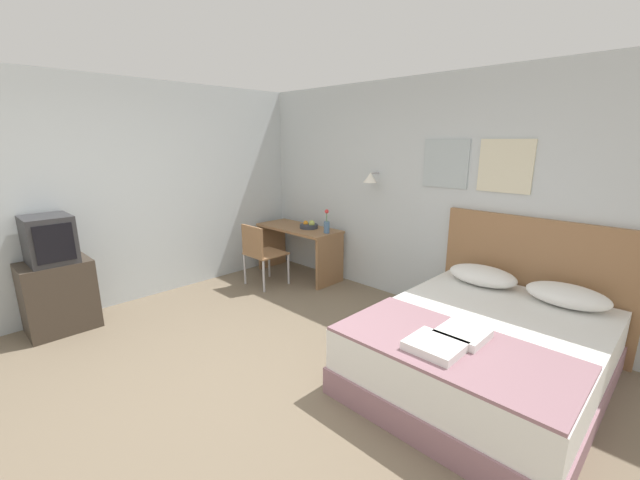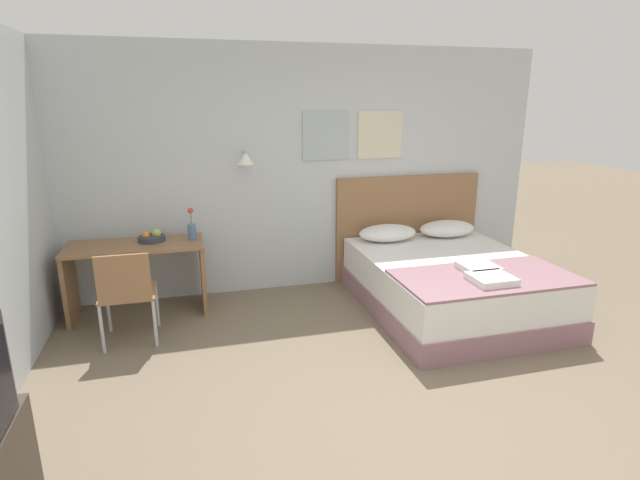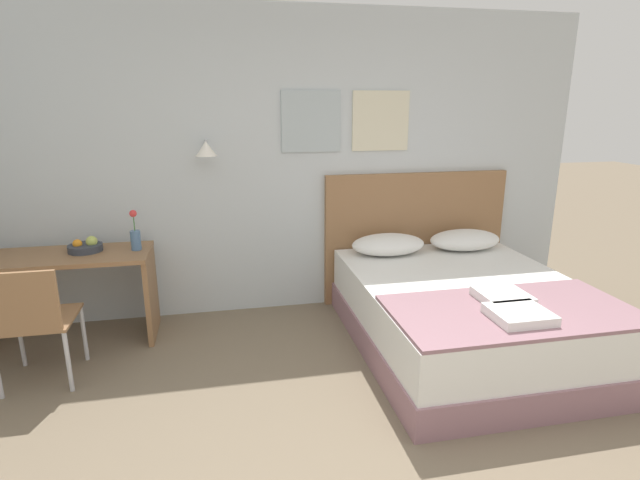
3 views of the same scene
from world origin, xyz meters
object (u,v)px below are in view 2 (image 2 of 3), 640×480
(bed, at_px, (450,285))
(flower_vase, at_px, (192,229))
(folded_towel_mid_bed, at_px, (491,279))
(throw_blanket, at_px, (487,277))
(headboard, at_px, (407,227))
(desk, at_px, (137,264))
(folded_towel_near_foot, at_px, (479,268))
(pillow_right, at_px, (447,229))
(fruit_bowl, at_px, (152,237))
(desk_chair, at_px, (126,290))
(pillow_left, at_px, (388,233))

(bed, xyz_separation_m, flower_vase, (-2.49, 0.76, 0.57))
(folded_towel_mid_bed, relative_size, flower_vase, 1.08)
(throw_blanket, distance_m, folded_towel_mid_bed, 0.16)
(folded_towel_mid_bed, bearing_deg, headboard, 88.37)
(headboard, distance_m, desk, 3.06)
(bed, height_order, headboard, headboard)
(headboard, bearing_deg, folded_towel_near_foot, -89.73)
(throw_blanket, bearing_deg, folded_towel_near_foot, 87.13)
(pillow_right, bearing_deg, fruit_bowl, 179.72)
(throw_blanket, height_order, fruit_bowl, fruit_bowl)
(desk_chair, bearing_deg, bed, -1.19)
(folded_towel_near_foot, height_order, desk_chair, desk_chair)
(fruit_bowl, distance_m, flower_vase, 0.40)
(flower_vase, bearing_deg, bed, -16.92)
(folded_towel_mid_bed, bearing_deg, pillow_left, 101.80)
(desk_chair, bearing_deg, folded_towel_mid_bed, -14.95)
(throw_blanket, relative_size, desk_chair, 1.87)
(bed, distance_m, pillow_left, 0.94)
(folded_towel_near_foot, bearing_deg, bed, 90.91)
(folded_towel_near_foot, distance_m, fruit_bowl, 3.15)
(pillow_right, xyz_separation_m, desk_chair, (-3.44, -0.72, -0.13))
(pillow_left, height_order, pillow_right, same)
(pillow_right, bearing_deg, headboard, 142.93)
(throw_blanket, bearing_deg, bed, 90.00)
(desk, distance_m, flower_vase, 0.63)
(headboard, xyz_separation_m, pillow_right, (0.37, -0.28, 0.02))
(headboard, height_order, pillow_right, headboard)
(pillow_left, relative_size, folded_towel_mid_bed, 1.89)
(pillow_left, relative_size, flower_vase, 2.03)
(headboard, distance_m, folded_towel_mid_bed, 1.81)
(headboard, xyz_separation_m, fruit_bowl, (-2.88, -0.26, 0.15))
(pillow_left, height_order, folded_towel_near_foot, pillow_left)
(desk, bearing_deg, fruit_bowl, 19.63)
(folded_towel_near_foot, bearing_deg, headboard, 90.27)
(folded_towel_near_foot, xyz_separation_m, desk, (-3.05, 1.20, -0.09))
(desk, distance_m, desk_chair, 0.68)
(folded_towel_near_foot, height_order, flower_vase, flower_vase)
(headboard, xyz_separation_m, pillow_left, (-0.37, -0.28, 0.02))
(bed, height_order, flower_vase, flower_vase)
(pillow_right, relative_size, flower_vase, 2.03)
(throw_blanket, xyz_separation_m, folded_towel_near_foot, (0.01, 0.14, 0.04))
(headboard, bearing_deg, pillow_right, -37.07)
(pillow_left, distance_m, flower_vase, 2.13)
(pillow_left, distance_m, fruit_bowl, 2.51)
(desk, bearing_deg, bed, -13.71)
(folded_towel_near_foot, bearing_deg, flower_vase, 154.12)
(desk_chair, distance_m, fruit_bowl, 0.80)
(pillow_right, relative_size, desk, 0.51)
(folded_towel_near_foot, relative_size, flower_vase, 0.99)
(pillow_right, distance_m, desk, 3.41)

